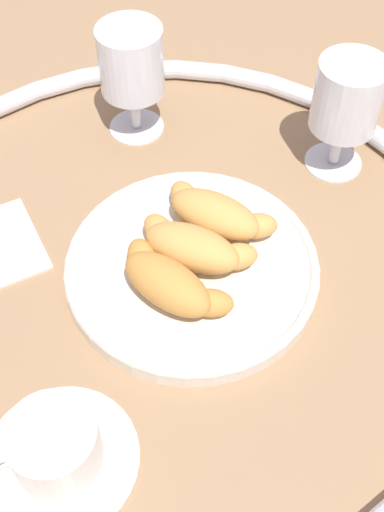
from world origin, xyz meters
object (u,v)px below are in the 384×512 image
(juice_glass_left, at_px, (347,100))
(juice_glass_right, at_px, (132,66))
(croissant_extra, at_px, (216,214))
(pastry_plate, at_px, (192,267))
(croissant_large, at_px, (170,283))
(croissant_small, at_px, (193,247))
(coffee_cup_near, at_px, (55,450))

(juice_glass_left, distance_m, juice_glass_right, 0.25)
(croissant_extra, bearing_deg, pastry_plate, -70.43)
(pastry_plate, height_order, juice_glass_left, juice_glass_left)
(croissant_extra, bearing_deg, croissant_large, -70.06)
(pastry_plate, distance_m, juice_glass_right, 0.25)
(pastry_plate, relative_size, croissant_extra, 2.02)
(croissant_large, height_order, juice_glass_right, juice_glass_right)
(croissant_small, distance_m, juice_glass_right, 0.24)
(coffee_cup_near, relative_size, juice_glass_left, 0.97)
(croissant_extra, height_order, juice_glass_right, juice_glass_right)
(pastry_plate, height_order, juice_glass_right, juice_glass_right)
(croissant_small, bearing_deg, croissant_extra, 109.30)
(croissant_large, xyz_separation_m, coffee_cup_near, (0.06, -0.18, -0.02))
(pastry_plate, bearing_deg, croissant_extra, 109.57)
(pastry_plate, xyz_separation_m, juice_glass_right, (-0.22, 0.10, 0.08))
(pastry_plate, bearing_deg, coffee_cup_near, -71.93)
(croissant_extra, xyz_separation_m, juice_glass_right, (-0.20, 0.05, 0.05))
(croissant_extra, bearing_deg, juice_glass_right, 165.19)
(juice_glass_right, bearing_deg, juice_glass_left, 32.81)
(coffee_cup_near, distance_m, juice_glass_left, 0.47)
(juice_glass_right, bearing_deg, pastry_plate, -25.42)
(croissant_large, height_order, croissant_extra, same)
(pastry_plate, relative_size, coffee_cup_near, 1.93)
(croissant_large, bearing_deg, coffee_cup_near, -72.52)
(croissant_extra, xyz_separation_m, coffee_cup_near, (0.09, -0.27, -0.02))
(croissant_extra, distance_m, juice_glass_left, 0.19)
(croissant_small, height_order, coffee_cup_near, croissant_small)
(croissant_large, relative_size, juice_glass_right, 0.97)
(croissant_large, relative_size, coffee_cup_near, 1.00)
(croissant_small, relative_size, juice_glass_left, 0.90)
(croissant_large, bearing_deg, juice_glass_right, 147.73)
(croissant_small, height_order, juice_glass_left, juice_glass_left)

